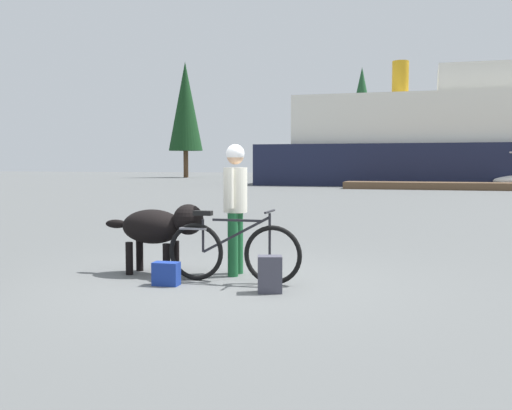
{
  "coord_description": "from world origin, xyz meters",
  "views": [
    {
      "loc": [
        2.51,
        -7.0,
        1.51
      ],
      "look_at": [
        0.18,
        1.09,
        0.91
      ],
      "focal_mm": 41.81,
      "sensor_mm": 36.0,
      "label": 1
    }
  ],
  "objects": [
    {
      "name": "person_cyclist",
      "position": [
        0.04,
        0.56,
        1.06
      ],
      "size": [
        0.32,
        0.53,
        1.75
      ],
      "color": "#19592D",
      "rests_on": "ground_plane"
    },
    {
      "name": "handbag_pannier",
      "position": [
        -0.57,
        -0.34,
        0.14
      ],
      "size": [
        0.33,
        0.19,
        0.29
      ],
      "primitive_type": "cube",
      "rotation": [
        0.0,
        0.0,
        0.04
      ],
      "color": "navy",
      "rests_on": "ground_plane"
    },
    {
      "name": "bicycle",
      "position": [
        0.16,
        0.07,
        0.4
      ],
      "size": [
        1.76,
        0.44,
        0.92
      ],
      "color": "black",
      "rests_on": "ground_plane"
    },
    {
      "name": "ferry_boat",
      "position": [
        3.64,
        34.61,
        2.88
      ],
      "size": [
        24.19,
        7.9,
        8.31
      ],
      "color": "#191E38",
      "rests_on": "ground_plane"
    },
    {
      "name": "ground_plane",
      "position": [
        0.0,
        0.0,
        0.0
      ],
      "size": [
        160.0,
        160.0,
        0.0
      ],
      "primitive_type": "plane",
      "color": "#595B5B"
    },
    {
      "name": "pine_tree_far_left",
      "position": [
        -21.01,
        49.0,
        7.12
      ],
      "size": [
        3.41,
        3.41,
        11.6
      ],
      "color": "#4C331E",
      "rests_on": "ground_plane"
    },
    {
      "name": "dock_pier",
      "position": [
        5.55,
        28.22,
        0.2
      ],
      "size": [
        15.42,
        2.16,
        0.4
      ],
      "primitive_type": "cube",
      "color": "brown",
      "rests_on": "ground_plane"
    },
    {
      "name": "pine_tree_center",
      "position": [
        -3.4,
        48.43,
        6.45
      ],
      "size": [
        3.12,
        3.12,
        10.19
      ],
      "color": "#4C331E",
      "rests_on": "ground_plane"
    },
    {
      "name": "backpack",
      "position": [
        0.77,
        -0.37,
        0.22
      ],
      "size": [
        0.33,
        0.27,
        0.43
      ],
      "primitive_type": "cube",
      "rotation": [
        0.0,
        0.0,
        0.29
      ],
      "color": "#3F3F4C",
      "rests_on": "ground_plane"
    },
    {
      "name": "dog",
      "position": [
        -0.96,
        0.32,
        0.65
      ],
      "size": [
        1.44,
        0.55,
        0.96
      ],
      "color": "black",
      "rests_on": "ground_plane"
    }
  ]
}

